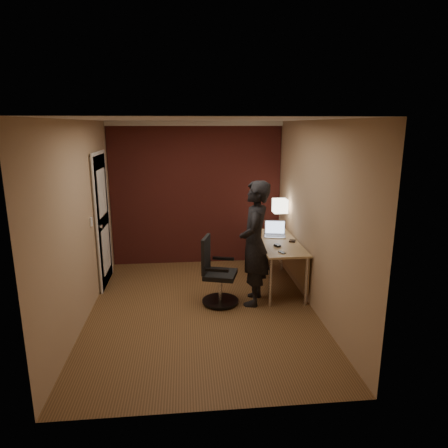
{
  "coord_description": "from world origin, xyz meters",
  "views": [
    {
      "loc": [
        -0.2,
        -4.99,
        2.44
      ],
      "look_at": [
        0.35,
        0.55,
        1.05
      ],
      "focal_mm": 32.0,
      "sensor_mm": 36.0,
      "label": 1
    }
  ],
  "objects_px": {
    "desk_lamp": "(280,206)",
    "mouse": "(277,245)",
    "desk": "(282,249)",
    "office_chair": "(216,275)",
    "wallet": "(292,241)",
    "person": "(254,243)",
    "laptop": "(275,232)",
    "phone": "(282,252)"
  },
  "relations": [
    {
      "from": "office_chair",
      "to": "wallet",
      "type": "bearing_deg",
      "value": 21.11
    },
    {
      "from": "desk_lamp",
      "to": "wallet",
      "type": "xyz_separation_m",
      "value": [
        0.05,
        -0.63,
        -0.41
      ]
    },
    {
      "from": "phone",
      "to": "wallet",
      "type": "bearing_deg",
      "value": 40.37
    },
    {
      "from": "laptop",
      "to": "mouse",
      "type": "distance_m",
      "value": 0.58
    },
    {
      "from": "desk",
      "to": "mouse",
      "type": "distance_m",
      "value": 0.33
    },
    {
      "from": "person",
      "to": "wallet",
      "type": "bearing_deg",
      "value": 141.83
    },
    {
      "from": "mouse",
      "to": "phone",
      "type": "xyz_separation_m",
      "value": [
        0.0,
        -0.29,
        -0.01
      ]
    },
    {
      "from": "office_chair",
      "to": "desk_lamp",
      "type": "bearing_deg",
      "value": 43.76
    },
    {
      "from": "mouse",
      "to": "wallet",
      "type": "height_order",
      "value": "mouse"
    },
    {
      "from": "desk",
      "to": "wallet",
      "type": "bearing_deg",
      "value": -17.72
    },
    {
      "from": "desk",
      "to": "desk_lamp",
      "type": "relative_size",
      "value": 2.8
    },
    {
      "from": "desk",
      "to": "office_chair",
      "type": "distance_m",
      "value": 1.18
    },
    {
      "from": "desk_lamp",
      "to": "phone",
      "type": "height_order",
      "value": "desk_lamp"
    },
    {
      "from": "desk_lamp",
      "to": "wallet",
      "type": "distance_m",
      "value": 0.75
    },
    {
      "from": "phone",
      "to": "person",
      "type": "bearing_deg",
      "value": 154.36
    },
    {
      "from": "desk_lamp",
      "to": "office_chair",
      "type": "xyz_separation_m",
      "value": [
        -1.14,
        -1.09,
        -0.73
      ]
    },
    {
      "from": "wallet",
      "to": "office_chair",
      "type": "height_order",
      "value": "office_chair"
    },
    {
      "from": "desk",
      "to": "person",
      "type": "relative_size",
      "value": 0.87
    },
    {
      "from": "desk",
      "to": "desk_lamp",
      "type": "height_order",
      "value": "desk_lamp"
    },
    {
      "from": "desk_lamp",
      "to": "phone",
      "type": "xyz_separation_m",
      "value": [
        -0.23,
        -1.14,
        -0.41
      ]
    },
    {
      "from": "desk",
      "to": "wallet",
      "type": "distance_m",
      "value": 0.2
    },
    {
      "from": "desk",
      "to": "office_chair",
      "type": "bearing_deg",
      "value": -154.43
    },
    {
      "from": "phone",
      "to": "person",
      "type": "height_order",
      "value": "person"
    },
    {
      "from": "desk",
      "to": "office_chair",
      "type": "xyz_separation_m",
      "value": [
        -1.05,
        -0.5,
        -0.19
      ]
    },
    {
      "from": "mouse",
      "to": "office_chair",
      "type": "distance_m",
      "value": 1.0
    },
    {
      "from": "wallet",
      "to": "desk_lamp",
      "type": "bearing_deg",
      "value": 94.73
    },
    {
      "from": "laptop",
      "to": "person",
      "type": "height_order",
      "value": "person"
    },
    {
      "from": "mouse",
      "to": "phone",
      "type": "bearing_deg",
      "value": -112.18
    },
    {
      "from": "laptop",
      "to": "phone",
      "type": "distance_m",
      "value": 0.87
    },
    {
      "from": "desk_lamp",
      "to": "mouse",
      "type": "relative_size",
      "value": 5.35
    },
    {
      "from": "wallet",
      "to": "mouse",
      "type": "bearing_deg",
      "value": -141.82
    },
    {
      "from": "desk_lamp",
      "to": "office_chair",
      "type": "bearing_deg",
      "value": -136.24
    },
    {
      "from": "desk",
      "to": "laptop",
      "type": "relative_size",
      "value": 4.04
    },
    {
      "from": "desk",
      "to": "desk_lamp",
      "type": "distance_m",
      "value": 0.8
    },
    {
      "from": "desk_lamp",
      "to": "mouse",
      "type": "height_order",
      "value": "desk_lamp"
    },
    {
      "from": "desk_lamp",
      "to": "laptop",
      "type": "height_order",
      "value": "desk_lamp"
    },
    {
      "from": "person",
      "to": "desk_lamp",
      "type": "bearing_deg",
      "value": 167.25
    },
    {
      "from": "phone",
      "to": "person",
      "type": "distance_m",
      "value": 0.4
    },
    {
      "from": "mouse",
      "to": "desk_lamp",
      "type": "bearing_deg",
      "value": 52.67
    },
    {
      "from": "desk",
      "to": "person",
      "type": "distance_m",
      "value": 0.78
    },
    {
      "from": "wallet",
      "to": "office_chair",
      "type": "bearing_deg",
      "value": -158.89
    },
    {
      "from": "desk",
      "to": "wallet",
      "type": "xyz_separation_m",
      "value": [
        0.14,
        -0.04,
        0.14
      ]
    }
  ]
}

